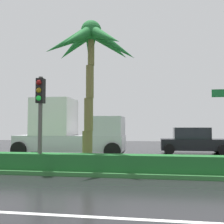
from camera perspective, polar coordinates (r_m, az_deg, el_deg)
ground_plane at (r=12.45m, az=15.87°, el=-11.46°), size 90.00×42.00×0.10m
median_strip at (r=11.45m, az=16.47°, el=-11.56°), size 85.50×4.00×0.15m
median_hedge at (r=10.02m, az=17.51°, el=-10.60°), size 76.50×0.70×0.60m
palm_tree_mid_left at (r=12.09m, az=-4.47°, el=13.15°), size 4.09×4.24×6.29m
traffic_signal_median_left at (r=10.69m, az=-15.06°, el=1.42°), size 0.28×0.43×3.56m
box_truck_lead at (r=16.27m, az=-9.00°, el=-3.91°), size 6.40×2.64×3.46m
car_in_traffic_leading at (r=18.63m, az=16.89°, el=-5.94°), size 4.30×2.02×1.72m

